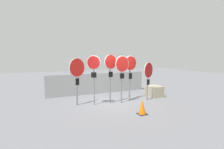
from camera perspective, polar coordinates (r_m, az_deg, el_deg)
The scene contains 10 objects.
ground_plane at distance 9.43m, azimuth 0.83°, elevation -9.07°, with size 40.00×40.00×0.00m, color slate.
fence_back at distance 11.50m, azimuth -4.40°, elevation -2.88°, with size 6.65×0.12×1.34m.
stop_sign_0 at distance 8.76m, azimuth -11.34°, elevation 0.88°, with size 0.87×0.44×2.37m.
stop_sign_1 at distance 8.67m, azimuth -5.99°, elevation 2.41°, with size 0.60×0.40×2.55m.
stop_sign_2 at distance 8.95m, azimuth -0.48°, elevation 2.23°, with size 0.76×0.21×2.55m.
stop_sign_3 at distance 9.01m, azimuth 3.31°, elevation 2.17°, with size 0.84×0.18×2.56m.
stop_sign_4 at distance 9.75m, azimuth 6.00°, elevation 1.74°, with size 0.81×0.20×2.48m.
stop_sign_5 at distance 9.85m, azimuth 11.79°, elevation 0.48°, with size 0.82×0.39×2.13m.
traffic_cone_0 at distance 7.64m, azimuth 9.84°, elevation -10.42°, with size 0.38×0.38×0.63m.
storage_crate at distance 11.03m, azimuth 13.60°, elevation -5.28°, with size 0.77×0.93×0.64m.
Camera 1 is at (-3.90, -8.22, 2.49)m, focal length 28.00 mm.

